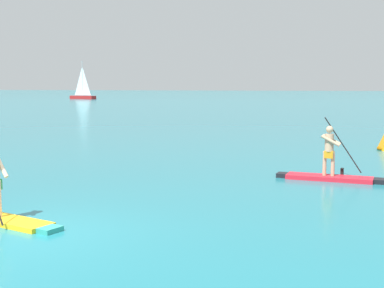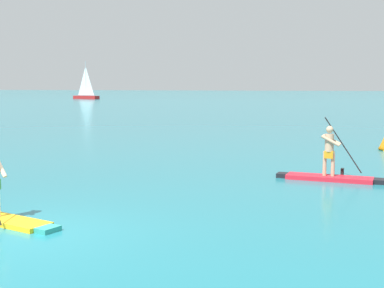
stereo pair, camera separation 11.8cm
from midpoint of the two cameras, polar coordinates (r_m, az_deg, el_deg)
The scene contains 3 objects.
ground at distance 10.80m, azimuth -17.60°, elevation -9.23°, with size 440.00×440.00×0.00m, color #1E727F.
paddleboarder_far_right at distance 16.45m, azimuth 14.73°, elevation -2.75°, with size 3.18×1.07×1.87m.
sailboat_left_horizon at distance 103.66m, azimuth -11.22°, elevation 5.28°, with size 5.67×3.00×7.16m.
Camera 2 is at (5.45, -8.89, 2.86)m, focal length 49.91 mm.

